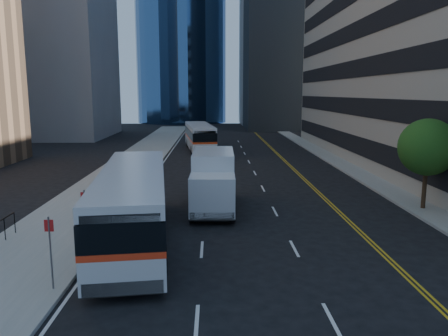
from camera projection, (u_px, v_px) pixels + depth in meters
name	position (u px, v px, depth m)	size (l,w,h in m)	color
ground	(291.00, 267.00, 16.88)	(160.00, 160.00, 0.00)	black
sidewalk_west	(134.00, 163.00, 41.24)	(5.00, 90.00, 0.15)	gray
sidewalk_east	(338.00, 162.00, 41.72)	(2.00, 90.00, 0.15)	gray
midrise_west	(43.00, 18.00, 64.43)	(18.00, 18.00, 35.00)	gray
street_tree	(428.00, 147.00, 24.37)	(3.20, 3.20, 5.10)	#332114
bus_front	(134.00, 202.00, 19.61)	(4.23, 12.88, 3.26)	silver
bus_rear	(200.00, 136.00, 50.60)	(4.02, 11.96, 3.02)	white
box_truck	(213.00, 180.00, 25.05)	(2.48, 6.87, 3.27)	silver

